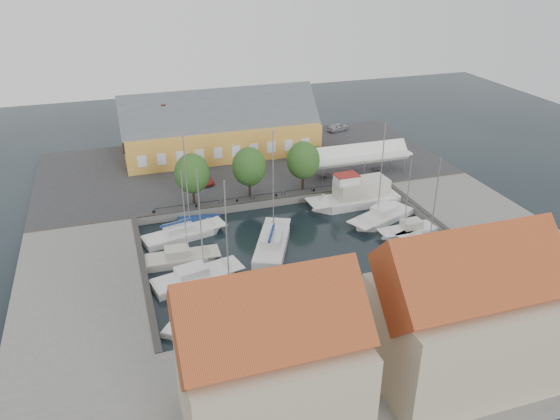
% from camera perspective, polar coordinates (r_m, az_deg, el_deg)
% --- Properties ---
extents(ground, '(140.00, 140.00, 0.00)m').
position_cam_1_polar(ground, '(58.99, 1.80, -3.76)').
color(ground, black).
rests_on(ground, ground).
extents(north_quay, '(56.00, 26.00, 1.00)m').
position_cam_1_polar(north_quay, '(78.67, -3.84, 4.55)').
color(north_quay, '#2D2D30').
rests_on(north_quay, ground).
extents(west_quay, '(12.00, 24.00, 1.00)m').
position_cam_1_polar(west_quay, '(54.54, -19.96, -7.64)').
color(west_quay, slate).
rests_on(west_quay, ground).
extents(east_quay, '(12.00, 24.00, 1.00)m').
position_cam_1_polar(east_quay, '(67.21, 20.37, -1.07)').
color(east_quay, slate).
rests_on(east_quay, ground).
extents(south_bank, '(56.00, 14.00, 1.00)m').
position_cam_1_polar(south_bank, '(43.29, 11.57, -16.41)').
color(south_bank, slate).
rests_on(south_bank, ground).
extents(quay_edge_fittings, '(56.00, 24.72, 0.40)m').
position_cam_1_polar(quay_edge_fittings, '(62.43, 0.37, -0.84)').
color(quay_edge_fittings, '#383533').
rests_on(quay_edge_fittings, north_quay).
extents(warehouse, '(28.56, 14.00, 9.55)m').
position_cam_1_polar(warehouse, '(81.74, -6.65, 8.20)').
color(warehouse, gold).
rests_on(warehouse, north_quay).
extents(tent_canopy, '(14.00, 4.00, 2.83)m').
position_cam_1_polar(tent_canopy, '(74.60, 8.28, 5.72)').
color(tent_canopy, white).
rests_on(tent_canopy, north_quay).
extents(quay_trees, '(18.20, 4.20, 6.30)m').
position_cam_1_polar(quay_trees, '(66.68, -3.24, 4.54)').
color(quay_trees, black).
rests_on(quay_trees, north_quay).
extents(car_silver, '(4.33, 2.83, 1.37)m').
position_cam_1_polar(car_silver, '(92.67, 6.12, 8.61)').
color(car_silver, '#A4A8AC').
rests_on(car_silver, north_quay).
extents(car_red, '(2.32, 4.24, 1.32)m').
position_cam_1_polar(car_red, '(72.28, -8.03, 3.33)').
color(car_red, '#591614').
rests_on(car_red, north_quay).
extents(center_sailboat, '(6.79, 10.14, 13.51)m').
position_cam_1_polar(center_sailboat, '(58.38, -0.80, -3.67)').
color(center_sailboat, white).
rests_on(center_sailboat, ground).
extents(trawler, '(12.02, 3.88, 5.00)m').
position_cam_1_polar(trawler, '(68.48, 8.02, 1.40)').
color(trawler, white).
rests_on(trawler, ground).
extents(east_boat_a, '(9.26, 6.16, 12.52)m').
position_cam_1_polar(east_boat_a, '(65.41, 10.62, -0.78)').
color(east_boat_a, white).
rests_on(east_boat_a, ground).
extents(east_boat_b, '(6.94, 2.53, 9.54)m').
position_cam_1_polar(east_boat_b, '(62.83, 13.30, -2.24)').
color(east_boat_b, white).
rests_on(east_boat_b, ground).
extents(east_boat_c, '(5.41, 8.97, 11.05)m').
position_cam_1_polar(east_boat_c, '(59.60, 15.91, -4.23)').
color(east_boat_c, white).
rests_on(east_boat_c, ground).
extents(west_boat_a, '(9.71, 4.77, 12.38)m').
position_cam_1_polar(west_boat_a, '(61.45, -10.13, -2.59)').
color(west_boat_a, white).
rests_on(west_boat_a, ground).
extents(west_boat_b, '(7.73, 2.86, 10.51)m').
position_cam_1_polar(west_boat_b, '(56.93, -10.32, -5.11)').
color(west_boat_b, beige).
rests_on(west_boat_b, ground).
extents(west_boat_c, '(9.32, 4.75, 12.05)m').
position_cam_1_polar(west_boat_c, '(53.61, -8.81, -7.13)').
color(west_boat_c, white).
rests_on(west_boat_c, ground).
extents(west_boat_d, '(9.90, 4.11, 12.70)m').
position_cam_1_polar(west_boat_d, '(50.19, -6.38, -9.52)').
color(west_boat_d, white).
rests_on(west_boat_d, ground).
extents(launch_sw, '(5.25, 4.61, 0.98)m').
position_cam_1_polar(launch_sw, '(47.00, -9.17, -12.84)').
color(launch_sw, white).
rests_on(launch_sw, ground).
extents(launch_nw, '(5.17, 2.70, 0.88)m').
position_cam_1_polar(launch_nw, '(64.36, -8.52, -1.25)').
color(launch_nw, navy).
rests_on(launch_nw, ground).
extents(townhouses, '(36.30, 8.50, 12.00)m').
position_cam_1_polar(townhouses, '(39.37, 16.37, -11.92)').
color(townhouses, tan).
rests_on(townhouses, south_bank).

